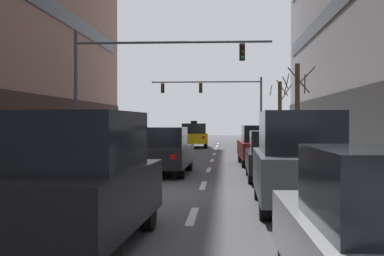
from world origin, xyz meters
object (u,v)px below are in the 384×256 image
Objects in this scene: taxi_driving_2 at (129,140)px; car_parked_3 at (262,145)px; traffic_signal_1 at (220,95)px; street_tree_0 at (280,111)px; street_tree_1 at (298,106)px; taxi_driving_4 at (194,136)px; car_driving_0 at (162,151)px; taxi_driving_1 at (82,149)px; car_driving_3 at (81,180)px; car_parked_2 at (274,156)px; traffic_signal_0 at (136,69)px; car_parked_1 at (299,160)px.

taxi_driving_2 is 0.95× the size of car_parked_3.
traffic_signal_1 is 1.74× the size of street_tree_0.
street_tree_0 is 1.06× the size of street_tree_1.
taxi_driving_4 is 7.36m from street_tree_0.
car_parked_3 is 0.49× the size of traffic_signal_1.
car_driving_0 is 1.02× the size of taxi_driving_1.
car_driving_0 is 3.39m from taxi_driving_1.
car_driving_3 is at bearing -89.72° from taxi_driving_4.
car_driving_0 is 10.79m from car_driving_3.
taxi_driving_1 is 23.43m from street_tree_0.
street_tree_1 is at bearing -89.99° from street_tree_0.
street_tree_1 reaches higher than taxi_driving_1.
car_parked_2 is (7.22, -13.44, -0.03)m from taxi_driving_2.
taxi_driving_2 is (-3.41, 12.00, -0.02)m from car_driving_0.
car_parked_3 is 22.36m from traffic_signal_1.
street_tree_0 is (9.86, 10.38, 1.91)m from taxi_driving_2.
car_driving_0 is 0.45× the size of traffic_signal_0.
car_parked_1 reaches higher than taxi_driving_4.
car_driving_3 is 0.45× the size of traffic_signal_1.
car_driving_0 is 0.95× the size of taxi_driving_4.
traffic_signal_1 reaches higher than street_tree_0.
taxi_driving_4 is at bearing 132.95° from street_tree_1.
taxi_driving_1 is at bearing -88.91° from taxi_driving_2.
street_tree_0 is at bearing 73.93° from car_driving_0.
taxi_driving_4 is (3.35, 7.49, 0.06)m from taxi_driving_2.
car_parked_1 is at bearing -49.58° from taxi_driving_1.
street_tree_1 is (2.64, 13.94, 2.02)m from car_parked_2.
traffic_signal_0 reaches higher than traffic_signal_1.
taxi_driving_4 is 12.54m from traffic_signal_0.
car_parked_1 is (3.72, 3.66, 0.03)m from car_driving_3.
car_parked_1 is at bearing -97.67° from street_tree_1.
car_parked_2 is (7.01, -2.55, -0.04)m from taxi_driving_1.
taxi_driving_1 is at bearing -99.72° from taxi_driving_4.
car_parked_3 is at bearing 24.42° from taxi_driving_1.
car_parked_3 is at bearing -46.87° from taxi_driving_2.
car_parked_3 is at bearing -107.85° from street_tree_1.
car_parked_1 reaches higher than car_driving_3.
taxi_driving_1 is at bearing 160.02° from car_parked_2.
car_driving_3 is 33.81m from street_tree_0.
taxi_driving_1 is (-3.21, 1.11, -0.01)m from car_driving_0.
traffic_signal_1 reaches higher than car_parked_3.
taxi_driving_1 is at bearing -114.41° from street_tree_0.
taxi_driving_4 is (3.15, 18.38, 0.04)m from taxi_driving_1.
taxi_driving_1 is at bearing -98.19° from traffic_signal_0.
traffic_signal_0 reaches higher than taxi_driving_1.
car_parked_2 is 24.04m from street_tree_0.
car_parked_1 is 5.69m from car_parked_2.
taxi_driving_4 reaches higher than car_driving_0.
street_tree_0 reaches higher than car_parked_1.
taxi_driving_1 reaches higher than car_parked_3.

